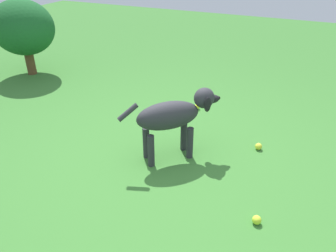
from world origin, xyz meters
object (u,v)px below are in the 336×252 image
(tennis_ball_0, at_px, (197,107))
(tennis_ball_2, at_px, (257,220))
(tennis_ball_1, at_px, (259,146))
(dog, at_px, (174,116))

(tennis_ball_0, distance_m, tennis_ball_2, 1.84)
(tennis_ball_1, height_order, tennis_ball_2, same)
(tennis_ball_2, bearing_deg, dog, 148.65)
(tennis_ball_1, relative_size, tennis_ball_2, 1.00)
(tennis_ball_1, xyz_separation_m, tennis_ball_2, (0.17, -0.97, 0.00))
(tennis_ball_2, bearing_deg, tennis_ball_1, 100.17)
(tennis_ball_1, bearing_deg, dog, -148.25)
(tennis_ball_0, relative_size, tennis_ball_2, 1.00)
(dog, bearing_deg, tennis_ball_0, 52.70)
(tennis_ball_0, relative_size, tennis_ball_1, 1.00)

